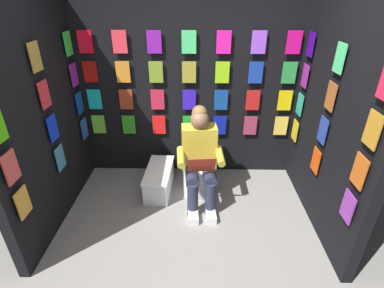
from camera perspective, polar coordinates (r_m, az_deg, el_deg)
name	(u,v)px	position (r m, az deg, el deg)	size (l,w,h in m)	color
ground_plane	(184,280)	(2.86, -1.60, -25.28)	(30.00, 30.00, 0.00)	gray
display_wall_back	(189,92)	(3.77, -0.53, 10.27)	(2.89, 0.14, 2.29)	black
display_wall_left	(333,123)	(3.16, 26.10, 3.74)	(0.14, 1.83, 2.29)	black
display_wall_right	(43,121)	(3.26, -27.40, 4.11)	(0.14, 1.83, 2.29)	black
toilet	(198,168)	(3.65, 1.24, -4.67)	(0.42, 0.57, 0.77)	white
person_reading	(200,158)	(3.31, 1.57, -2.79)	(0.55, 0.71, 1.19)	gold
comic_longbox_near	(159,180)	(3.74, -6.50, -7.00)	(0.34, 0.70, 0.32)	silver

